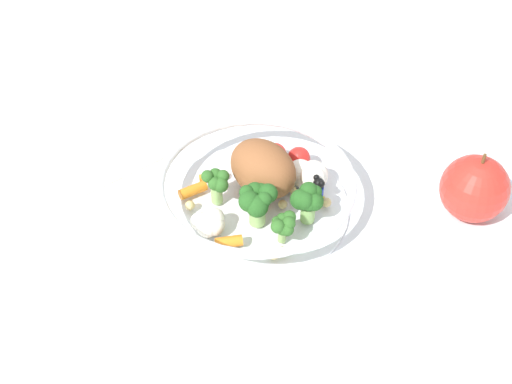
{
  "coord_description": "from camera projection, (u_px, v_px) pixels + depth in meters",
  "views": [
    {
      "loc": [
        0.39,
        -0.4,
        0.57
      ],
      "look_at": [
        0.02,
        0.01,
        0.03
      ],
      "focal_mm": 47.73,
      "sensor_mm": 36.0,
      "label": 1
    }
  ],
  "objects": [
    {
      "name": "food_container",
      "position": [
        262.0,
        187.0,
        0.78
      ],
      "size": [
        0.23,
        0.23,
        0.07
      ],
      "color": "white",
      "rests_on": "ground_plane"
    },
    {
      "name": "loose_apple",
      "position": [
        474.0,
        189.0,
        0.76
      ],
      "size": [
        0.08,
        0.08,
        0.09
      ],
      "color": "red",
      "rests_on": "ground_plane"
    },
    {
      "name": "ground_plane",
      "position": [
        236.0,
        206.0,
        0.8
      ],
      "size": [
        2.4,
        2.4,
        0.0
      ],
      "primitive_type": "plane",
      "color": "white"
    },
    {
      "name": "folded_napkin",
      "position": [
        105.0,
        151.0,
        0.86
      ],
      "size": [
        0.13,
        0.13,
        0.01
      ],
      "primitive_type": "cube",
      "rotation": [
        0.0,
        0.0,
        -0.19
      ],
      "color": "silver",
      "rests_on": "ground_plane"
    }
  ]
}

